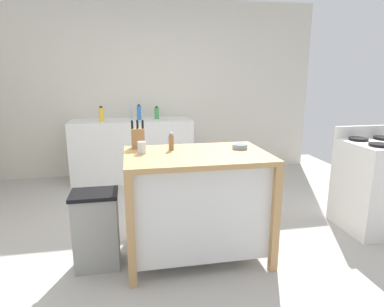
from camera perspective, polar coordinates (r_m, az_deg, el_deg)
The scene contains 14 objects.
ground_plane at distance 3.06m, azimuth -2.86°, elevation -16.11°, with size 6.09×6.09×0.00m, color #ADA8A0.
wall_back at distance 5.14m, azimuth -7.00°, elevation 11.03°, with size 5.09×0.10×2.60m, color beige.
kitchen_island at distance 2.76m, azimuth 0.79°, elevation -7.97°, with size 1.15×0.76×0.90m.
knife_block at distance 2.84m, azimuth -9.38°, elevation 2.70°, with size 0.11×0.09×0.24m.
bowl_ceramic_small at distance 2.82m, azimuth 8.31°, elevation 1.25°, with size 0.13×0.13×0.04m.
drinking_cup at distance 2.65m, azimuth -8.72°, elevation 1.04°, with size 0.07×0.07×0.10m.
pepper_grinder at distance 2.74m, azimuth -3.63°, elevation 2.06°, with size 0.04×0.04×0.15m.
trash_bin at distance 2.78m, azimuth -16.26°, elevation -12.57°, with size 0.36×0.28×0.63m.
sink_counter at distance 4.89m, azimuth -10.25°, elevation 0.66°, with size 1.72×0.60×0.88m.
sink_faucet at distance 4.94m, azimuth -10.54°, elevation 7.24°, with size 0.02×0.02×0.22m.
bottle_spray_cleaner at distance 4.79m, azimuth -9.19°, elevation 7.02°, with size 0.06×0.06×0.22m.
bottle_hand_soap at distance 4.74m, azimuth -15.47°, elevation 6.59°, with size 0.06×0.06×0.21m.
bottle_dish_soap at distance 4.86m, azimuth -6.15°, elevation 7.00°, with size 0.07×0.07×0.18m.
stove at distance 3.72m, azimuth 29.21°, elevation -4.88°, with size 0.60×0.60×1.00m.
Camera 1 is at (-0.36, -2.64, 1.51)m, focal length 30.70 mm.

